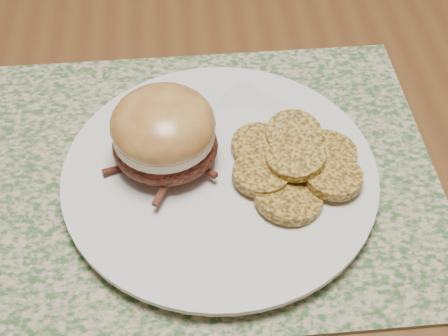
{
  "coord_description": "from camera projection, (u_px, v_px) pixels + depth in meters",
  "views": [
    {
      "loc": [
        -0.29,
        -0.62,
        1.18
      ],
      "look_at": [
        -0.26,
        -0.28,
        0.79
      ],
      "focal_mm": 50.0,
      "sensor_mm": 36.0,
      "label": 1
    }
  ],
  "objects": [
    {
      "name": "pork_sandwich",
      "position": [
        164.0,
        133.0,
        0.53
      ],
      "size": [
        0.12,
        0.11,
        0.07
      ],
      "rotation": [
        0.0,
        0.0,
        -0.33
      ],
      "color": "black",
      "rests_on": "dinner_plate"
    },
    {
      "name": "roasted_potatoes",
      "position": [
        294.0,
        163.0,
        0.54
      ],
      "size": [
        0.13,
        0.14,
        0.03
      ],
      "color": "#A98731",
      "rests_on": "dinner_plate"
    },
    {
      "name": "ground",
      "position": [
        335.0,
        302.0,
        1.32
      ],
      "size": [
        3.5,
        3.5,
        0.0
      ],
      "primitive_type": "plane",
      "color": "brown",
      "rests_on": "ground"
    },
    {
      "name": "dinner_plate",
      "position": [
        220.0,
        176.0,
        0.55
      ],
      "size": [
        0.26,
        0.26,
        0.02
      ],
      "primitive_type": "cylinder",
      "color": "silver",
      "rests_on": "placemat"
    },
    {
      "name": "dining_table",
      "position": [
        405.0,
        50.0,
        0.81
      ],
      "size": [
        1.5,
        0.9,
        0.75
      ],
      "color": "#563618",
      "rests_on": "ground"
    },
    {
      "name": "placemat",
      "position": [
        186.0,
        174.0,
        0.56
      ],
      "size": [
        0.45,
        0.33,
        0.0
      ],
      "primitive_type": "cube",
      "color": "#33582D",
      "rests_on": "dining_table"
    }
  ]
}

